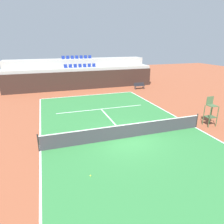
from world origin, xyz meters
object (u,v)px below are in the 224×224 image
Objects in this scene: umpire_chair at (211,110)px; tennis_ball_0 at (90,176)px; tennis_net at (127,131)px; player_bench at (139,85)px.

tennis_ball_0 is at bearing -161.72° from umpire_chair.
umpire_chair is (6.70, 0.06, 0.68)m from tennis_net.
tennis_net is at bearing -179.52° from umpire_chair.
tennis_net is 167.88× the size of tennis_ball_0.
umpire_chair is 33.33× the size of tennis_ball_0.
tennis_net reaches higher than tennis_ball_0.
player_bench is at bearing 87.83° from umpire_chair.
umpire_chair is at bearing 18.28° from tennis_ball_0.
umpire_chair is 13.15m from player_bench.
umpire_chair is 1.47× the size of player_bench.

